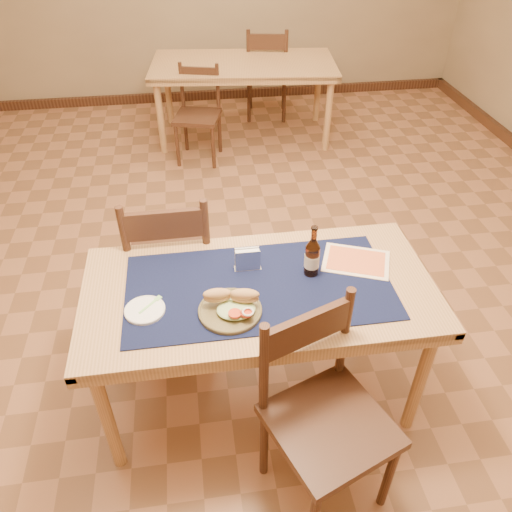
{
  "coord_description": "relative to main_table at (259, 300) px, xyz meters",
  "views": [
    {
      "loc": [
        -0.26,
        -2.47,
        2.27
      ],
      "look_at": [
        0.0,
        -0.7,
        0.85
      ],
      "focal_mm": 35.0,
      "sensor_mm": 36.0,
      "label": 1
    }
  ],
  "objects": [
    {
      "name": "placemat",
      "position": [
        0.0,
        0.0,
        0.09
      ],
      "size": [
        1.2,
        0.6,
        0.01
      ],
      "primitive_type": "cube",
      "color": "#0E1635",
      "rests_on": "main_table"
    },
    {
      "name": "back_table",
      "position": [
        0.33,
        3.21,
        0.0
      ],
      "size": [
        1.84,
        1.06,
        0.75
      ],
      "color": "tan",
      "rests_on": "ground"
    },
    {
      "name": "baseboard",
      "position": [
        0.0,
        0.8,
        -0.62
      ],
      "size": [
        6.0,
        7.0,
        0.1
      ],
      "color": "#452918",
      "rests_on": "ground"
    },
    {
      "name": "room",
      "position": [
        0.0,
        0.8,
        0.73
      ],
      "size": [
        6.04,
        7.04,
        2.84
      ],
      "color": "#9A6443",
      "rests_on": "ground"
    },
    {
      "name": "napkin_holder",
      "position": [
        -0.04,
        0.13,
        0.14
      ],
      "size": [
        0.13,
        0.05,
        0.11
      ],
      "color": "silver",
      "rests_on": "placemat"
    },
    {
      "name": "main_table",
      "position": [
        0.0,
        0.0,
        0.0
      ],
      "size": [
        1.6,
        0.8,
        0.75
      ],
      "color": "tan",
      "rests_on": "ground"
    },
    {
      "name": "chair_main_far",
      "position": [
        -0.41,
        0.53,
        -0.15
      ],
      "size": [
        0.46,
        0.46,
        1.0
      ],
      "color": "#452918",
      "rests_on": "ground"
    },
    {
      "name": "menu_card",
      "position": [
        0.49,
        0.11,
        0.09
      ],
      "size": [
        0.37,
        0.33,
        0.01
      ],
      "color": "#FCE2BE",
      "rests_on": "placemat"
    },
    {
      "name": "fork",
      "position": [
        -0.48,
        -0.06,
        0.1
      ],
      "size": [
        0.1,
        0.1,
        0.0
      ],
      "color": "#97E57D",
      "rests_on": "side_plate"
    },
    {
      "name": "side_plate",
      "position": [
        -0.51,
        -0.09,
        0.1
      ],
      "size": [
        0.17,
        0.17,
        0.01
      ],
      "color": "white",
      "rests_on": "placemat"
    },
    {
      "name": "sandwich_plate",
      "position": [
        -0.14,
        -0.15,
        0.12
      ],
      "size": [
        0.27,
        0.27,
        0.1
      ],
      "color": "brown",
      "rests_on": "placemat"
    },
    {
      "name": "chair_back_near",
      "position": [
        -0.15,
        2.78,
        -0.23
      ],
      "size": [
        0.48,
        0.48,
        0.85
      ],
      "color": "#452918",
      "rests_on": "ground"
    },
    {
      "name": "chair_back_far",
      "position": [
        0.63,
        3.65,
        -0.17
      ],
      "size": [
        0.51,
        0.51,
        0.96
      ],
      "color": "#452918",
      "rests_on": "ground"
    },
    {
      "name": "beer_bottle",
      "position": [
        0.25,
        0.05,
        0.18
      ],
      "size": [
        0.07,
        0.07,
        0.26
      ],
      "color": "#4A240D",
      "rests_on": "placemat"
    },
    {
      "name": "chair_main_near",
      "position": [
        0.19,
        -0.53,
        -0.16
      ],
      "size": [
        0.58,
        0.58,
        0.98
      ],
      "color": "#452918",
      "rests_on": "ground"
    }
  ]
}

